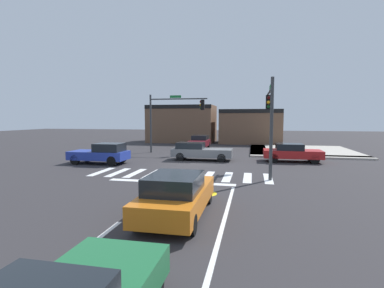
{
  "coord_description": "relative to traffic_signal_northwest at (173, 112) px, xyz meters",
  "views": [
    {
      "loc": [
        4.16,
        -20.97,
        3.35
      ],
      "look_at": [
        -0.49,
        1.38,
        1.32
      ],
      "focal_mm": 27.23,
      "sensor_mm": 36.0,
      "label": 1
    }
  ],
  "objects": [
    {
      "name": "car_blue",
      "position": [
        -3.37,
        -7.52,
        -3.14
      ],
      "size": [
        4.23,
        1.85,
        1.52
      ],
      "rotation": [
        0.0,
        0.0,
        3.14
      ],
      "color": "#23389E",
      "rests_on": "ground_plane"
    },
    {
      "name": "traffic_signal_northwest",
      "position": [
        0.0,
        0.0,
        0.0
      ],
      "size": [
        5.65,
        0.32,
        5.61
      ],
      "color": "#383A3D",
      "rests_on": "ground_plane"
    },
    {
      "name": "crosswalk_near",
      "position": [
        3.3,
        -10.48,
        -3.9
      ],
      "size": [
        10.59,
        2.89,
        0.01
      ],
      "color": "silver",
      "rests_on": "ground_plane"
    },
    {
      "name": "bike_detector_marking",
      "position": [
        5.42,
        -14.41,
        -3.9
      ],
      "size": [
        1.11,
        1.11,
        0.01
      ],
      "color": "yellow",
      "rests_on": "ground_plane"
    },
    {
      "name": "curb_corner_northeast",
      "position": [
        11.79,
        3.43,
        -3.83
      ],
      "size": [
        10.0,
        10.6,
        0.15
      ],
      "color": "#B2AA9E",
      "rests_on": "ground_plane"
    },
    {
      "name": "storefront_row",
      "position": [
        1.63,
        13.02,
        -1.46
      ],
      "size": [
        17.85,
        6.38,
        5.11
      ],
      "color": "brown",
      "rests_on": "ground_plane"
    },
    {
      "name": "ground_plane",
      "position": [
        3.3,
        -5.98,
        -3.91
      ],
      "size": [
        120.0,
        120.0,
        0.0
      ],
      "primitive_type": "plane",
      "color": "#302D30"
    },
    {
      "name": "lane_markings",
      "position": [
        4.36,
        -18.72,
        -3.9
      ],
      "size": [
        6.8,
        24.25,
        0.01
      ],
      "color": "white",
      "rests_on": "ground_plane"
    },
    {
      "name": "car_orange",
      "position": [
        4.97,
        -17.53,
        -3.16
      ],
      "size": [
        1.88,
        4.68,
        1.5
      ],
      "rotation": [
        0.0,
        0.0,
        1.57
      ],
      "color": "orange",
      "rests_on": "ground_plane"
    },
    {
      "name": "car_maroon",
      "position": [
        1.73,
        4.68,
        -3.18
      ],
      "size": [
        1.88,
        4.14,
        1.44
      ],
      "rotation": [
        0.0,
        0.0,
        -1.57
      ],
      "color": "maroon",
      "rests_on": "ground_plane"
    },
    {
      "name": "traffic_signal_southeast",
      "position": [
        8.45,
        -9.19,
        -0.17
      ],
      "size": [
        0.32,
        4.6,
        5.52
      ],
      "rotation": [
        0.0,
        0.0,
        1.57
      ],
      "color": "#383A3D",
      "rests_on": "ground_plane"
    },
    {
      "name": "car_gray",
      "position": [
        3.36,
        -4.24,
        -3.19
      ],
      "size": [
        4.76,
        1.79,
        1.41
      ],
      "color": "slate",
      "rests_on": "ground_plane"
    },
    {
      "name": "car_red",
      "position": [
        10.45,
        -3.63,
        -3.18
      ],
      "size": [
        4.31,
        1.93,
        1.4
      ],
      "color": "red",
      "rests_on": "ground_plane"
    }
  ]
}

